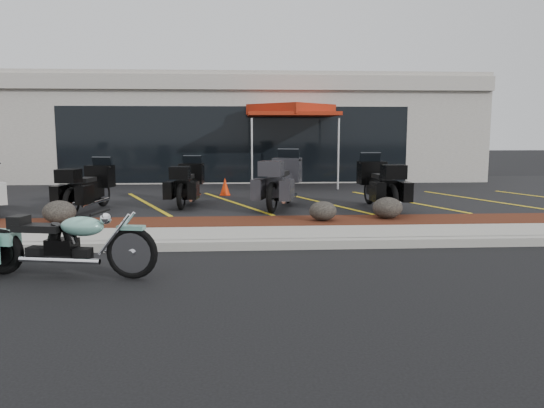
{
  "coord_description": "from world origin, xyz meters",
  "views": [
    {
      "loc": [
        0.11,
        -7.83,
        1.97
      ],
      "look_at": [
        0.69,
        1.2,
        0.72
      ],
      "focal_mm": 35.0,
      "sensor_mm": 36.0,
      "label": 1
    }
  ],
  "objects": [
    {
      "name": "popup_canopy",
      "position": [
        1.88,
        9.91,
        2.59
      ],
      "size": [
        3.21,
        3.21,
        2.69
      ],
      "rotation": [
        0.0,
        0.0,
        -0.12
      ],
      "color": "silver",
      "rests_on": "upper_lot"
    },
    {
      "name": "traffic_cone",
      "position": [
        -0.28,
        7.24,
        0.4
      ],
      "size": [
        0.34,
        0.34,
        0.5
      ],
      "primitive_type": "cone",
      "rotation": [
        0.0,
        0.0,
        0.22
      ],
      "color": "red",
      "rests_on": "upper_lot"
    },
    {
      "name": "boulder_right",
      "position": [
        3.21,
        2.92,
        0.38
      ],
      "size": [
        0.63,
        0.52,
        0.44
      ],
      "primitive_type": "ellipsoid",
      "color": "black",
      "rests_on": "mulch_bed"
    },
    {
      "name": "ground",
      "position": [
        0.0,
        0.0,
        0.0
      ],
      "size": [
        90.0,
        90.0,
        0.0
      ],
      "primitive_type": "plane",
      "color": "black",
      "rests_on": "ground"
    },
    {
      "name": "hero_cruiser",
      "position": [
        -1.31,
        -0.85,
        0.47
      ],
      "size": [
        2.75,
        1.2,
        0.94
      ],
      "primitive_type": null,
      "rotation": [
        0.0,
        0.0,
        -0.2
      ],
      "color": "#70AE9D",
      "rests_on": "ground"
    },
    {
      "name": "touring_black_front",
      "position": [
        -3.17,
        5.15,
        0.75
      ],
      "size": [
        1.19,
        2.19,
        1.21
      ],
      "primitive_type": null,
      "rotation": [
        0.0,
        0.0,
        1.37
      ],
      "color": "black",
      "rests_on": "upper_lot"
    },
    {
      "name": "upper_lot",
      "position": [
        0.0,
        8.2,
        0.07
      ],
      "size": [
        26.0,
        9.6,
        0.15
      ],
      "primitive_type": "cube",
      "color": "black",
      "rests_on": "ground"
    },
    {
      "name": "touring_black_rear",
      "position": [
        3.37,
        5.1,
        0.8
      ],
      "size": [
        0.97,
        2.28,
        1.3
      ],
      "primitive_type": null,
      "rotation": [
        0.0,
        0.0,
        1.62
      ],
      "color": "black",
      "rests_on": "upper_lot"
    },
    {
      "name": "dealership_building",
      "position": [
        0.0,
        14.47,
        2.01
      ],
      "size": [
        18.0,
        8.16,
        4.0
      ],
      "color": "gray",
      "rests_on": "ground"
    },
    {
      "name": "touring_grey",
      "position": [
        1.37,
        5.46,
        0.84
      ],
      "size": [
        1.58,
        2.54,
        1.38
      ],
      "primitive_type": null,
      "rotation": [
        0.0,
        0.0,
        1.27
      ],
      "color": "#2C2C31",
      "rests_on": "upper_lot"
    },
    {
      "name": "boulder_left",
      "position": [
        -3.41,
        2.7,
        0.39
      ],
      "size": [
        0.65,
        0.54,
        0.46
      ],
      "primitive_type": "ellipsoid",
      "color": "black",
      "rests_on": "mulch_bed"
    },
    {
      "name": "sidewalk",
      "position": [
        0.0,
        1.6,
        0.07
      ],
      "size": [
        24.0,
        1.2,
        0.15
      ],
      "primitive_type": "cube",
      "color": "gray",
      "rests_on": "ground"
    },
    {
      "name": "touring_black_mid",
      "position": [
        -1.07,
        5.92,
        0.75
      ],
      "size": [
        0.99,
        2.13,
        1.2
      ],
      "primitive_type": null,
      "rotation": [
        0.0,
        0.0,
        1.47
      ],
      "color": "black",
      "rests_on": "upper_lot"
    },
    {
      "name": "mulch_bed",
      "position": [
        0.0,
        2.8,
        0.08
      ],
      "size": [
        24.0,
        1.2,
        0.16
      ],
      "primitive_type": "cube",
      "color": "#37160C",
      "rests_on": "ground"
    },
    {
      "name": "boulder_mid",
      "position": [
        1.82,
        2.71,
        0.36
      ],
      "size": [
        0.56,
        0.47,
        0.4
      ],
      "primitive_type": "ellipsoid",
      "color": "black",
      "rests_on": "mulch_bed"
    },
    {
      "name": "curb",
      "position": [
        0.0,
        0.9,
        0.07
      ],
      "size": [
        24.0,
        0.25,
        0.15
      ],
      "primitive_type": "cube",
      "color": "gray",
      "rests_on": "ground"
    }
  ]
}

